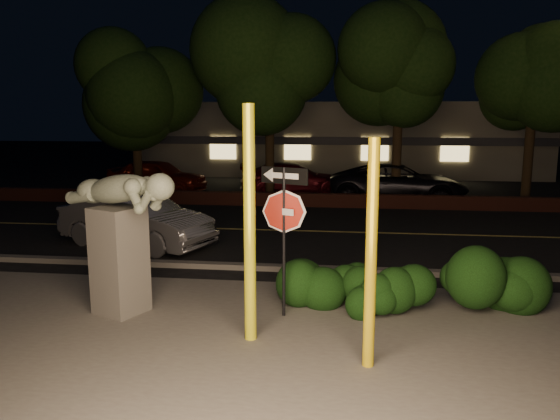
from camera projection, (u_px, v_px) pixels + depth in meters
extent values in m
plane|color=black|center=(328.00, 213.00, 18.88)|extent=(90.00, 90.00, 0.00)
cube|color=#4C4944|center=(301.00, 345.00, 8.14)|extent=(14.00, 6.00, 0.02)
cube|color=black|center=(324.00, 232.00, 15.95)|extent=(80.00, 8.00, 0.01)
cube|color=#AE9A45|center=(324.00, 231.00, 15.95)|extent=(80.00, 0.12, 0.00)
cube|color=#4C4944|center=(316.00, 269.00, 11.94)|extent=(80.00, 0.25, 0.12)
cube|color=#4A2017|center=(330.00, 200.00, 20.11)|extent=(40.00, 0.35, 0.50)
cube|color=black|center=(334.00, 187.00, 25.72)|extent=(40.00, 12.00, 0.01)
cube|color=#6E6758|center=(338.00, 137.00, 33.18)|extent=(22.00, 10.00, 4.00)
cube|color=#333338|center=(336.00, 141.00, 28.20)|extent=(22.00, 0.20, 0.40)
cube|color=#FFD87F|center=(223.00, 148.00, 29.05)|extent=(1.40, 0.08, 1.20)
cube|color=#FFD87F|center=(298.00, 148.00, 28.57)|extent=(1.40, 0.08, 1.20)
cube|color=#FFD87F|center=(375.00, 149.00, 28.08)|extent=(1.40, 0.08, 1.20)
cube|color=#FFD87F|center=(455.00, 150.00, 27.59)|extent=(1.40, 0.08, 1.20)
cylinder|color=black|center=(137.00, 151.00, 22.46)|extent=(0.36, 0.36, 3.75)
ellipsoid|color=black|center=(133.00, 64.00, 21.85)|extent=(4.60, 4.60, 4.14)
cylinder|color=black|center=(270.00, 146.00, 21.94)|extent=(0.36, 0.36, 4.25)
ellipsoid|color=black|center=(269.00, 44.00, 21.25)|extent=(5.20, 5.20, 4.68)
cylinder|color=black|center=(397.00, 151.00, 20.96)|extent=(0.36, 0.36, 4.00)
ellipsoid|color=black|center=(401.00, 52.00, 20.32)|extent=(4.80, 4.80, 4.32)
cylinder|color=black|center=(529.00, 152.00, 20.85)|extent=(0.36, 0.36, 3.90)
ellipsoid|color=black|center=(536.00, 58.00, 20.24)|extent=(4.40, 4.40, 3.96)
cylinder|color=yellow|center=(250.00, 226.00, 8.05)|extent=(0.18, 0.18, 3.57)
cylinder|color=yellow|center=(371.00, 256.00, 7.21)|extent=(0.16, 0.16, 3.13)
cylinder|color=black|center=(284.00, 244.00, 9.10)|extent=(0.05, 0.05, 2.56)
cube|color=white|center=(284.00, 211.00, 9.00)|extent=(0.36, 0.17, 0.11)
cube|color=black|center=(284.00, 176.00, 8.90)|extent=(0.81, 0.36, 0.27)
cube|color=white|center=(284.00, 176.00, 8.90)|extent=(0.51, 0.23, 0.11)
cube|color=#4C4944|center=(120.00, 261.00, 9.34)|extent=(0.96, 0.96, 1.87)
sphere|color=slate|center=(160.00, 187.00, 8.57)|extent=(0.44, 0.44, 0.44)
ellipsoid|color=black|center=(326.00, 277.00, 9.91)|extent=(2.06, 1.32, 0.99)
ellipsoid|color=black|center=(388.00, 286.00, 9.32)|extent=(1.62, 0.94, 1.03)
ellipsoid|color=black|center=(496.00, 280.00, 9.47)|extent=(1.91, 1.61, 1.13)
imported|color=#ADACB1|center=(136.00, 220.00, 14.10)|extent=(4.49, 2.89, 1.40)
imported|color=maroon|center=(157.00, 176.00, 23.67)|extent=(4.48, 2.23, 1.47)
imported|color=#46060E|center=(293.00, 178.00, 23.45)|extent=(4.77, 2.59, 1.31)
imported|color=black|center=(398.00, 183.00, 21.32)|extent=(5.44, 2.80, 1.47)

